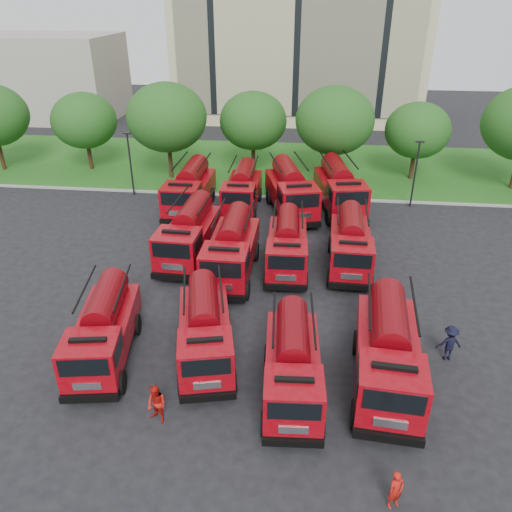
{
  "coord_description": "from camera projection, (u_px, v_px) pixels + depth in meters",
  "views": [
    {
      "loc": [
        4.12,
        -19.72,
        14.72
      ],
      "look_at": [
        1.44,
        4.39,
        1.8
      ],
      "focal_mm": 35.0,
      "sensor_mm": 36.0,
      "label": 1
    }
  ],
  "objects": [
    {
      "name": "ground",
      "position": [
        217.0,
        328.0,
        24.62
      ],
      "size": [
        140.0,
        140.0,
        0.0
      ],
      "primitive_type": "plane",
      "color": "black",
      "rests_on": "ground"
    },
    {
      "name": "lawn",
      "position": [
        266.0,
        165.0,
        47.4
      ],
      "size": [
        70.0,
        16.0,
        0.12
      ],
      "primitive_type": "cube",
      "color": "#1A5216",
      "rests_on": "ground"
    },
    {
      "name": "curb",
      "position": [
        257.0,
        196.0,
        40.29
      ],
      "size": [
        70.0,
        0.3,
        0.14
      ],
      "primitive_type": "cube",
      "color": "gray",
      "rests_on": "ground"
    },
    {
      "name": "apartment_building",
      "position": [
        300.0,
        12.0,
        60.6
      ],
      "size": [
        30.0,
        14.18,
        25.0
      ],
      "color": "beige",
      "rests_on": "ground"
    },
    {
      "name": "side_building",
      "position": [
        46.0,
        77.0,
        63.8
      ],
      "size": [
        18.0,
        12.0,
        10.0
      ],
      "primitive_type": "cube",
      "color": "gray",
      "rests_on": "ground"
    },
    {
      "name": "tree_1",
      "position": [
        84.0,
        121.0,
        44.22
      ],
      "size": [
        5.71,
        5.71,
        6.98
      ],
      "color": "#382314",
      "rests_on": "ground"
    },
    {
      "name": "tree_2",
      "position": [
        167.0,
        117.0,
        41.75
      ],
      "size": [
        6.72,
        6.72,
        8.22
      ],
      "color": "#382314",
      "rests_on": "ground"
    },
    {
      "name": "tree_3",
      "position": [
        253.0,
        121.0,
        43.57
      ],
      "size": [
        5.88,
        5.88,
        7.19
      ],
      "color": "#382314",
      "rests_on": "ground"
    },
    {
      "name": "tree_4",
      "position": [
        335.0,
        121.0,
        41.32
      ],
      "size": [
        6.55,
        6.55,
        8.01
      ],
      "color": "#382314",
      "rests_on": "ground"
    },
    {
      "name": "tree_5",
      "position": [
        418.0,
        130.0,
        41.92
      ],
      "size": [
        5.46,
        5.46,
        6.68
      ],
      "color": "#382314",
      "rests_on": "ground"
    },
    {
      "name": "lamp_post_0",
      "position": [
        130.0,
        160.0,
        39.33
      ],
      "size": [
        0.6,
        0.25,
        5.11
      ],
      "color": "black",
      "rests_on": "ground"
    },
    {
      "name": "lamp_post_1",
      "position": [
        416.0,
        170.0,
        37.17
      ],
      "size": [
        0.6,
        0.25,
        5.11
      ],
      "color": "black",
      "rests_on": "ground"
    },
    {
      "name": "fire_truck_0",
      "position": [
        104.0,
        329.0,
        22.04
      ],
      "size": [
        3.28,
        6.84,
        2.99
      ],
      "rotation": [
        0.0,
        0.0,
        0.16
      ],
      "color": "black",
      "rests_on": "ground"
    },
    {
      "name": "fire_truck_1",
      "position": [
        205.0,
        329.0,
        22.05
      ],
      "size": [
        3.6,
        6.79,
        2.94
      ],
      "rotation": [
        0.0,
        0.0,
        0.23
      ],
      "color": "black",
      "rests_on": "ground"
    },
    {
      "name": "fire_truck_2",
      "position": [
        293.0,
        363.0,
        20.07
      ],
      "size": [
        2.64,
        6.49,
        2.9
      ],
      "rotation": [
        0.0,
        0.0,
        0.06
      ],
      "color": "black",
      "rests_on": "ground"
    },
    {
      "name": "fire_truck_3",
      "position": [
        388.0,
        351.0,
        20.43
      ],
      "size": [
        3.11,
        7.41,
        3.29
      ],
      "rotation": [
        0.0,
        0.0,
        -0.08
      ],
      "color": "black",
      "rests_on": "ground"
    },
    {
      "name": "fire_truck_4",
      "position": [
        189.0,
        233.0,
        30.43
      ],
      "size": [
        2.9,
        7.32,
        3.29
      ],
      "rotation": [
        0.0,
        0.0,
        -0.04
      ],
      "color": "black",
      "rests_on": "ground"
    },
    {
      "name": "fire_truck_5",
      "position": [
        232.0,
        249.0,
        28.59
      ],
      "size": [
        2.68,
        7.25,
        3.29
      ],
      "rotation": [
        0.0,
        0.0,
        -0.0
      ],
      "color": "black",
      "rests_on": "ground"
    },
    {
      "name": "fire_truck_6",
      "position": [
        287.0,
        245.0,
        29.36
      ],
      "size": [
        2.62,
        6.67,
        3.0
      ],
      "rotation": [
        0.0,
        0.0,
        0.04
      ],
      "color": "black",
      "rests_on": "ground"
    },
    {
      "name": "fire_truck_7",
      "position": [
        350.0,
        243.0,
        29.47
      ],
      "size": [
        2.68,
        6.86,
        3.09
      ],
      "rotation": [
        0.0,
        0.0,
        -0.03
      ],
      "color": "black",
      "rests_on": "ground"
    },
    {
      "name": "fire_truck_8",
      "position": [
        190.0,
        189.0,
        37.06
      ],
      "size": [
        2.8,
        7.48,
        3.39
      ],
      "rotation": [
        0.0,
        0.0,
        -0.01
      ],
      "color": "black",
      "rests_on": "ground"
    },
    {
      "name": "fire_truck_9",
      "position": [
        242.0,
        189.0,
        37.41
      ],
      "size": [
        2.57,
        6.88,
        3.12
      ],
      "rotation": [
        0.0,
        0.0,
        0.01
      ],
      "color": "black",
      "rests_on": "ground"
    },
    {
      "name": "fire_truck_10",
      "position": [
        291.0,
        190.0,
        36.66
      ],
      "size": [
        4.5,
        8.11,
        3.51
      ],
      "rotation": [
        0.0,
        0.0,
        0.26
      ],
      "color": "black",
      "rests_on": "ground"
    },
    {
      "name": "fire_truck_11",
      "position": [
        339.0,
        188.0,
        37.14
      ],
      "size": [
        3.95,
        7.98,
        3.47
      ],
      "rotation": [
        0.0,
        0.0,
        0.18
      ],
      "color": "black",
      "rests_on": "ground"
    },
    {
      "name": "firefighter_0",
      "position": [
        393.0,
        505.0,
        16.14
      ],
      "size": [
        0.67,
        0.62,
        1.49
      ],
      "primitive_type": "imported",
      "rotation": [
        0.0,
        0.0,
        0.53
      ],
      "color": "#B5140D",
      "rests_on": "ground"
    },
    {
      "name": "firefighter_1",
      "position": [
        159.0,
        421.0,
        19.31
      ],
      "size": [
        0.94,
        0.8,
        1.69
      ],
      "primitive_type": "imported",
      "rotation": [
        0.0,
        0.0,
        -0.52
      ],
      "color": "#B5140D",
      "rests_on": "ground"
    },
    {
      "name": "firefighter_2",
      "position": [
        395.0,
        398.0,
        20.4
      ],
      "size": [
        0.6,
        1.04,
        1.76
      ],
      "primitive_type": "imported",
      "rotation": [
        0.0,
        0.0,
        1.55
      ],
      "color": "#B5140D",
      "rests_on": "ground"
    },
    {
      "name": "firefighter_3",
      "position": [
        446.0,
        358.0,
        22.59
      ],
      "size": [
        1.2,
        0.74,
        1.74
      ],
      "primitive_type": "imported",
      "rotation": [
        0.0,
        0.0,
        3.29
      ],
      "color": "black",
      "rests_on": "ground"
    },
    {
      "name": "firefighter_4",
      "position": [
        186.0,
        278.0,
        28.87
      ],
      "size": [
        1.1,
        1.04,
        1.89
      ],
      "primitive_type": "imported",
      "rotation": [
        0.0,
        0.0,
        2.51
      ],
      "color": "black",
      "rests_on": "ground"
    },
    {
      "name": "firefighter_5",
      "position": [
        348.0,
        261.0,
        30.74
      ],
      "size": [
        1.81,
        0.8,
        1.94
      ],
      "primitive_type": "imported",
      "rotation": [
        0.0,
        0.0,
        3.16
      ],
      "color": "#B5140D",
      "rests_on": "ground"
    }
  ]
}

